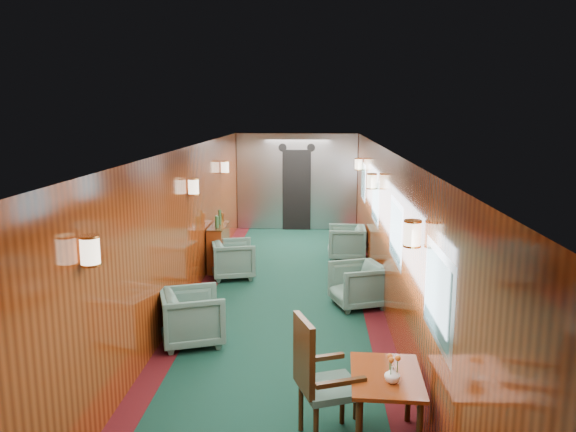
# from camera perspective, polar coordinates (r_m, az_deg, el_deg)

# --- Properties ---
(room) EXTENTS (12.00, 12.10, 2.40)m
(room) POSITION_cam_1_polar(r_m,az_deg,el_deg) (8.08, -0.56, 1.31)
(room) COLOR #0D3225
(room) RESTS_ON ground
(bulkhead) EXTENTS (2.98, 0.17, 2.39)m
(bulkhead) POSITION_cam_1_polar(r_m,az_deg,el_deg) (13.99, 0.90, 3.44)
(bulkhead) COLOR #A2A5A9
(bulkhead) RESTS_ON ground
(windows_right) EXTENTS (0.02, 8.60, 0.80)m
(windows_right) POSITION_cam_1_polar(r_m,az_deg,el_deg) (8.40, 9.73, 0.24)
(windows_right) COLOR #B3B5BA
(windows_right) RESTS_ON ground
(wall_sconces) EXTENTS (2.97, 7.97, 0.25)m
(wall_sconces) POSITION_cam_1_polar(r_m,az_deg,el_deg) (8.61, -0.34, 2.94)
(wall_sconces) COLOR beige
(wall_sconces) RESTS_ON ground
(dining_table) EXTENTS (0.66, 0.91, 0.66)m
(dining_table) POSITION_cam_1_polar(r_m,az_deg,el_deg) (5.25, 9.93, -16.60)
(dining_table) COLOR maroon
(dining_table) RESTS_ON ground
(side_chair) EXTENTS (0.66, 0.68, 1.18)m
(side_chair) POSITION_cam_1_polar(r_m,az_deg,el_deg) (5.18, 3.12, -15.86)
(side_chair) COLOR #1B3F3B
(side_chair) RESTS_ON ground
(credenza) EXTENTS (0.30, 0.94, 1.12)m
(credenza) POSITION_cam_1_polar(r_m,az_deg,el_deg) (10.63, -7.07, -3.09)
(credenza) COLOR maroon
(credenza) RESTS_ON ground
(flower_vase) EXTENTS (0.17, 0.17, 0.14)m
(flower_vase) POSITION_cam_1_polar(r_m,az_deg,el_deg) (5.05, 10.56, -15.55)
(flower_vase) COLOR white
(flower_vase) RESTS_ON dining_table
(armchair_left_near) EXTENTS (0.98, 0.96, 0.70)m
(armchair_left_near) POSITION_cam_1_polar(r_m,az_deg,el_deg) (7.38, -9.69, -10.08)
(armchair_left_near) COLOR #1B3F3B
(armchair_left_near) RESTS_ON ground
(armchair_left_far) EXTENTS (0.89, 0.87, 0.67)m
(armchair_left_far) POSITION_cam_1_polar(r_m,az_deg,el_deg) (10.08, -5.56, -4.39)
(armchair_left_far) COLOR #1B3F3B
(armchair_left_far) RESTS_ON ground
(armchair_right_near) EXTENTS (0.93, 0.92, 0.67)m
(armchair_right_near) POSITION_cam_1_polar(r_m,az_deg,el_deg) (8.65, 7.06, -6.98)
(armchair_right_near) COLOR #1B3F3B
(armchair_right_near) RESTS_ON ground
(armchair_right_far) EXTENTS (0.76, 0.74, 0.67)m
(armchair_right_far) POSITION_cam_1_polar(r_m,az_deg,el_deg) (11.33, 5.95, -2.70)
(armchair_right_far) COLOR #1B3F3B
(armchair_right_far) RESTS_ON ground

